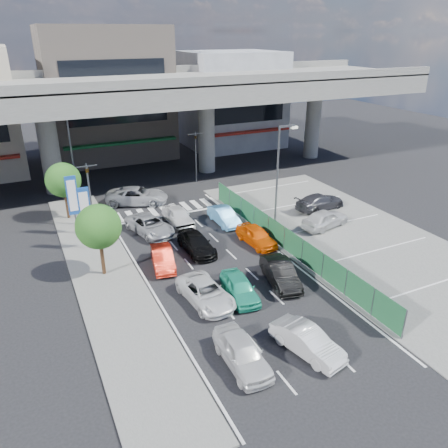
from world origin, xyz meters
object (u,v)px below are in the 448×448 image
traffic_light_left (88,180)px  hatch_white_back_mid (307,341)px  taxi_orange_right (256,236)px  crossing_wagon_silver (137,196)px  street_lamp_left (73,151)px  signboard_far (73,197)px  sedan_white_mid_left (206,293)px  wagon_silver_front_left (150,225)px  parked_sedan_dgrey (320,202)px  tree_near (98,227)px  sedan_black_mid (196,243)px  taxi_teal_mid (240,287)px  traffic_cone (274,226)px  tree_far (63,180)px  street_lamp_right (279,168)px  signboard_near (85,210)px  kei_truck_front_right (224,216)px  parked_sedan_white (325,219)px  van_white_back_left (242,353)px  traffic_light_right (195,144)px  hatch_black_mid_right (280,273)px  taxi_orange_left (163,258)px  sedan_white_front_mid (178,216)px

traffic_light_left → hatch_white_back_mid: bearing=-71.5°
taxi_orange_right → crossing_wagon_silver: size_ratio=0.71×
street_lamp_left → crossing_wagon_silver: 6.63m
signboard_far → sedan_white_mid_left: signboard_far is taller
wagon_silver_front_left → parked_sedan_dgrey: parked_sedan_dgrey is taller
tree_near → sedan_black_mid: tree_near is taller
taxi_teal_mid → sedan_black_mid: bearing=97.4°
traffic_cone → tree_far: bearing=146.0°
traffic_light_left → parked_sedan_dgrey: (18.48, -4.83, -3.19)m
tree_far → taxi_teal_mid: bearing=-65.6°
taxi_orange_right → hatch_white_back_mid: bearing=-111.5°
street_lamp_right → signboard_near: street_lamp_right is taller
taxi_teal_mid → kei_truck_front_right: bearing=76.1°
taxi_orange_right → parked_sedan_white: size_ratio=0.92×
tree_far → taxi_orange_right: size_ratio=1.23×
street_lamp_left → sedan_white_mid_left: 20.43m
taxi_teal_mid → wagon_silver_front_left: wagon_silver_front_left is taller
signboard_far → traffic_cone: 15.35m
van_white_back_left → sedan_black_mid: bearing=79.4°
sedan_white_mid_left → wagon_silver_front_left: bearing=85.8°
van_white_back_left → parked_sedan_dgrey: bearing=44.6°
traffic_light_right → traffic_light_left: bearing=-149.1°
tree_near → signboard_far: bearing=94.9°
van_white_back_left → traffic_light_left: bearing=101.2°
parked_sedan_white → wagon_silver_front_left: bearing=55.7°
traffic_light_left → hatch_black_mid_right: (8.86, -13.69, -3.25)m
tree_far → traffic_light_left: bearing=-57.4°
street_lamp_left → crossing_wagon_silver: (4.63, -2.54, -4.01)m
hatch_black_mid_right → wagon_silver_front_left: (-5.16, 10.55, -0.03)m
taxi_orange_left → parked_sedan_dgrey: (15.54, 3.73, 0.13)m
traffic_cone → crossing_wagon_silver: bearing=127.4°
tree_near → taxi_orange_right: tree_near is taller
traffic_light_right → taxi_teal_mid: 22.03m
hatch_black_mid_right → traffic_cone: size_ratio=5.84×
traffic_light_right → tree_near: bearing=-129.8°
crossing_wagon_silver → parked_sedan_white: 16.69m
sedan_white_mid_left → parked_sedan_white: bearing=18.3°
signboard_near → tree_far: tree_far is taller
signboard_near → taxi_orange_left: bearing=-49.1°
sedan_white_mid_left → taxi_orange_right: 8.25m
taxi_orange_right → kei_truck_front_right: size_ratio=1.00×
wagon_silver_front_left → sedan_white_front_mid: 2.68m
tree_far → van_white_back_left: 22.32m
taxi_orange_left → parked_sedan_dgrey: parked_sedan_dgrey is taller
signboard_far → parked_sedan_dgrey: signboard_far is taller
taxi_teal_mid → parked_sedan_dgrey: size_ratio=0.80×
parked_sedan_dgrey → traffic_light_right: bearing=22.3°
crossing_wagon_silver → signboard_far: bearing=151.0°
traffic_light_right → taxi_orange_right: 15.73m
sedan_white_mid_left → signboard_near: bearing=111.8°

